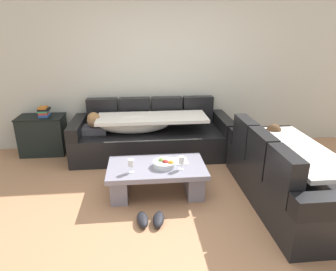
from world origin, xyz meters
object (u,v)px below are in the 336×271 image
(couch_along_wall, at_px, (150,136))
(coffee_table, at_px, (157,176))
(open_magazine, at_px, (176,161))
(fruit_bowl, at_px, (165,164))
(side_cabinet, at_px, (43,135))
(wine_glass_near_left, at_px, (131,163))
(wine_glass_near_right, at_px, (181,161))
(pair_of_shoes, at_px, (151,219))
(couch_near_window, at_px, (287,175))
(book_stack_on_cabinet, at_px, (44,112))

(couch_along_wall, height_order, coffee_table, couch_along_wall)
(couch_along_wall, relative_size, coffee_table, 2.10)
(open_magazine, bearing_deg, fruit_bowl, -142.75)
(fruit_bowl, height_order, open_magazine, fruit_bowl)
(couch_along_wall, height_order, side_cabinet, couch_along_wall)
(wine_glass_near_left, relative_size, wine_glass_near_right, 1.00)
(couch_along_wall, height_order, pair_of_shoes, couch_along_wall)
(couch_along_wall, bearing_deg, coffee_table, -88.11)
(coffee_table, relative_size, pair_of_shoes, 3.69)
(couch_near_window, xyz_separation_m, wine_glass_near_right, (-1.25, 0.17, 0.16))
(fruit_bowl, xyz_separation_m, wine_glass_near_left, (-0.40, -0.11, 0.08))
(book_stack_on_cabinet, xyz_separation_m, pair_of_shoes, (1.61, -2.07, -0.67))
(coffee_table, distance_m, book_stack_on_cabinet, 2.30)
(wine_glass_near_left, distance_m, open_magazine, 0.62)
(couch_near_window, height_order, fruit_bowl, couch_near_window)
(fruit_bowl, xyz_separation_m, open_magazine, (0.16, 0.12, -0.04))
(fruit_bowl, xyz_separation_m, book_stack_on_cabinet, (-1.81, 1.49, 0.30))
(wine_glass_near_left, relative_size, book_stack_on_cabinet, 0.80)
(couch_along_wall, distance_m, couch_near_window, 2.19)
(wine_glass_near_right, relative_size, open_magazine, 0.59)
(wine_glass_near_right, height_order, pair_of_shoes, wine_glass_near_right)
(side_cabinet, bearing_deg, wine_glass_near_left, -47.23)
(coffee_table, bearing_deg, couch_along_wall, 91.89)
(couch_near_window, height_order, wine_glass_near_left, couch_near_window)
(wine_glass_near_right, bearing_deg, couch_near_window, -7.89)
(coffee_table, bearing_deg, open_magazine, 18.30)
(fruit_bowl, distance_m, book_stack_on_cabinet, 2.37)
(wine_glass_near_right, distance_m, side_cabinet, 2.61)
(couch_near_window, bearing_deg, fruit_bowl, 79.51)
(couch_near_window, distance_m, book_stack_on_cabinet, 3.72)
(couch_near_window, relative_size, open_magazine, 7.11)
(couch_near_window, xyz_separation_m, pair_of_shoes, (-1.64, -0.31, -0.29))
(wine_glass_near_left, xyz_separation_m, open_magazine, (0.56, 0.24, -0.11))
(side_cabinet, relative_size, book_stack_on_cabinet, 3.49)
(couch_near_window, bearing_deg, wine_glass_near_right, 82.11)
(fruit_bowl, distance_m, wine_glass_near_right, 0.22)
(fruit_bowl, distance_m, wine_glass_near_left, 0.43)
(wine_glass_near_right, bearing_deg, book_stack_on_cabinet, 141.71)
(fruit_bowl, height_order, book_stack_on_cabinet, book_stack_on_cabinet)
(open_magazine, xyz_separation_m, book_stack_on_cabinet, (-1.97, 1.37, 0.33))
(coffee_table, bearing_deg, wine_glass_near_right, -24.55)
(wine_glass_near_right, bearing_deg, fruit_bowl, 153.82)
(couch_near_window, bearing_deg, coffee_table, 78.80)
(coffee_table, distance_m, wine_glass_near_right, 0.41)
(couch_along_wall, xyz_separation_m, pair_of_shoes, (-0.07, -1.84, -0.28))
(wine_glass_near_right, xyz_separation_m, book_stack_on_cabinet, (-2.00, 1.58, 0.22))
(pair_of_shoes, bearing_deg, fruit_bowl, 70.56)
(couch_near_window, height_order, open_magazine, couch_near_window)
(coffee_table, xyz_separation_m, side_cabinet, (-1.78, 1.45, 0.08))
(wine_glass_near_left, relative_size, open_magazine, 0.59)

